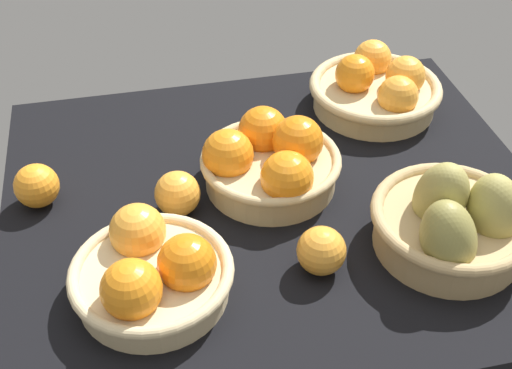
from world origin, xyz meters
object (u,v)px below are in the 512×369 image
basket_center (269,161)px  basket_near_left (152,272)px  loose_orange_back_gap (37,186)px  basket_near_right_pears (453,222)px  loose_orange_side_gap (178,195)px  basket_far_right (377,88)px  loose_orange_front_gap (321,251)px

basket_center → basket_near_left: bearing=-136.4°
basket_near_left → loose_orange_back_gap: (-15.49, 22.01, -0.50)cm
basket_near_right_pears → basket_center: size_ratio=1.04×
basket_near_right_pears → loose_orange_side_gap: size_ratio=3.32×
basket_center → basket_far_right: bearing=35.6°
basket_center → loose_orange_side_gap: size_ratio=3.20×
basket_near_right_pears → loose_orange_front_gap: 19.05cm
loose_orange_front_gap → loose_orange_back_gap: (-38.38, 22.51, -0.01)cm
loose_orange_back_gap → basket_far_right: bearing=13.7°
basket_far_right → loose_orange_side_gap: size_ratio=3.48×
basket_near_right_pears → loose_orange_side_gap: (-36.65, 15.80, -1.59)cm
basket_near_left → basket_near_right_pears: bearing=-0.9°
basket_far_right → basket_near_right_pears: size_ratio=1.05×
basket_far_right → loose_orange_side_gap: 44.76cm
basket_near_left → basket_center: size_ratio=0.98×
basket_far_right → basket_near_left: bearing=-140.5°
basket_center → loose_orange_back_gap: basket_center is taller
basket_center → loose_orange_front_gap: (2.82, -19.61, -1.11)cm
loose_orange_front_gap → loose_orange_back_gap: bearing=149.6°
basket_far_right → loose_orange_front_gap: bearing=-120.2°
basket_far_right → loose_orange_front_gap: size_ratio=3.52×
basket_near_right_pears → loose_orange_back_gap: basket_near_right_pears is taller
basket_far_right → loose_orange_front_gap: 42.97cm
basket_center → loose_orange_back_gap: (-35.55, 2.90, -1.12)cm
basket_near_right_pears → basket_near_left: bearing=179.1°
basket_center → loose_orange_side_gap: (-14.85, -3.92, -1.07)cm
basket_near_right_pears → basket_center: 29.41cm
loose_orange_side_gap → basket_near_right_pears: bearing=-23.3°
basket_far_right → loose_orange_front_gap: (-21.61, -37.14, -0.61)cm
basket_near_right_pears → basket_center: (-21.80, 19.73, -0.52)cm
basket_near_left → loose_orange_front_gap: 22.90cm
loose_orange_back_gap → loose_orange_front_gap: bearing=-30.4°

